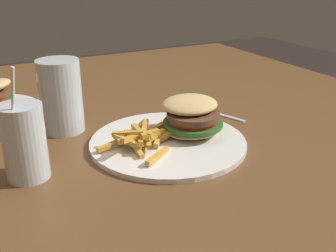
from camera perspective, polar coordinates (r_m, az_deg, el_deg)
dining_table at (r=0.91m, az=-10.02°, el=-4.21°), size 1.60×1.39×0.74m
meal_plate_near at (r=0.79m, az=1.30°, el=-0.67°), size 0.31×0.31×0.09m
beer_glass at (r=0.86m, az=-15.27°, el=4.06°), size 0.09×0.09×0.15m
juice_glass at (r=0.69m, az=-20.07°, el=-2.67°), size 0.07×0.07×0.20m
spoon at (r=0.99m, az=3.44°, el=3.18°), size 0.10×0.19×0.02m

